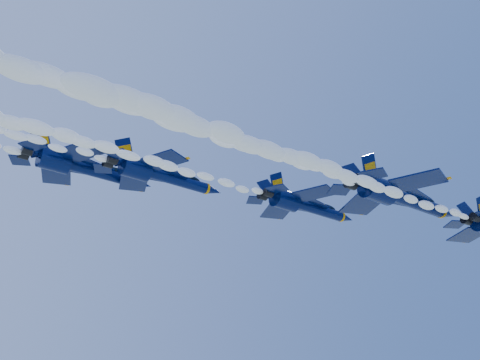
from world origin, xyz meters
TOP-DOWN VIEW (x-y plane):
  - smoke_trail_jet_lead at (-11.62, -11.13)m, footprint 51.58×2.17m
  - jet_second at (7.35, -6.34)m, footprint 19.72×16.17m
  - smoke_trail_jet_second at (-26.87, -6.34)m, footprint 51.58×2.51m
  - jet_third at (1.08, 4.58)m, footprint 16.43×13.48m
  - smoke_trail_jet_third at (-31.74, 4.58)m, footprint 51.58×2.09m
  - jet_fourth at (-16.46, 13.05)m, footprint 17.41×14.29m
  - jet_fifth at (-24.51, 20.09)m, footprint 18.65×15.30m

SIDE VIEW (x-z plane):
  - smoke_trail_jet_lead at x=-11.62m, z-range 147.12..149.07m
  - smoke_trail_jet_second at x=-26.87m, z-range 149.66..151.92m
  - jet_second at x=7.35m, z-range 147.62..154.94m
  - smoke_trail_jet_third at x=-31.74m, z-range 150.84..152.73m
  - jet_third at x=1.08m, z-range 149.19..155.29m
  - jet_fourth at x=-16.46m, z-range 151.86..158.33m
  - jet_fifth at x=-24.51m, z-range 153.23..160.16m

